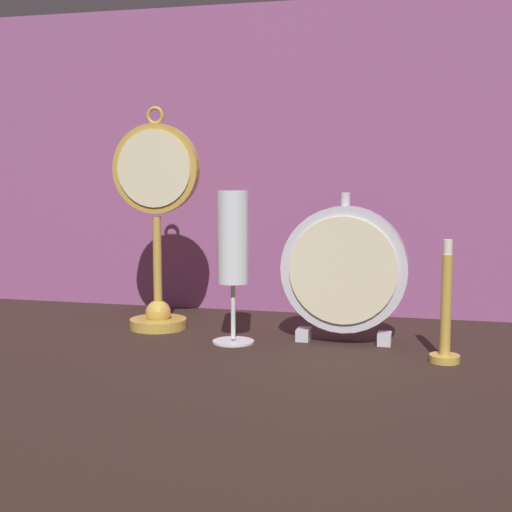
# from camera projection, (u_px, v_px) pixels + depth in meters

# --- Properties ---
(ground_plane) EXTENTS (4.00, 4.00, 0.00)m
(ground_plane) POSITION_uv_depth(u_px,v_px,m) (243.00, 354.00, 1.01)
(ground_plane) COLOR black
(fabric_backdrop_drape) EXTENTS (1.41, 0.01, 0.56)m
(fabric_backdrop_drape) POSITION_uv_depth(u_px,v_px,m) (288.00, 160.00, 1.29)
(fabric_backdrop_drape) COLOR #8E4C7F
(fabric_backdrop_drape) RESTS_ON ground_plane
(pocket_watch_on_stand) EXTENTS (0.14, 0.09, 0.36)m
(pocket_watch_on_stand) POSITION_uv_depth(u_px,v_px,m) (157.00, 221.00, 1.16)
(pocket_watch_on_stand) COLOR gold
(pocket_watch_on_stand) RESTS_ON ground_plane
(mantel_clock_silver) EXTENTS (0.19, 0.04, 0.23)m
(mantel_clock_silver) POSITION_uv_depth(u_px,v_px,m) (344.00, 270.00, 1.07)
(mantel_clock_silver) COLOR silver
(mantel_clock_silver) RESTS_ON ground_plane
(champagne_flute) EXTENTS (0.06, 0.06, 0.23)m
(champagne_flute) POSITION_uv_depth(u_px,v_px,m) (233.00, 248.00, 1.06)
(champagne_flute) COLOR silver
(champagne_flute) RESTS_ON ground_plane
(brass_candlestick) EXTENTS (0.04, 0.04, 0.17)m
(brass_candlestick) POSITION_uv_depth(u_px,v_px,m) (446.00, 320.00, 0.96)
(brass_candlestick) COLOR gold
(brass_candlestick) RESTS_ON ground_plane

